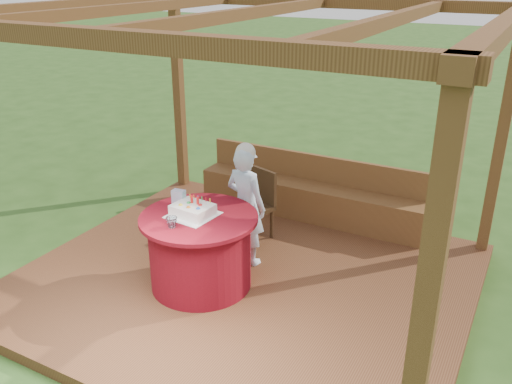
# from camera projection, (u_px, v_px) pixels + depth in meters

# --- Properties ---
(ground) EXTENTS (60.00, 60.00, 0.00)m
(ground) POSITION_uv_depth(u_px,v_px,m) (245.00, 286.00, 5.80)
(ground) COLOR #274C19
(ground) RESTS_ON ground
(deck) EXTENTS (4.50, 4.00, 0.12)m
(deck) POSITION_uv_depth(u_px,v_px,m) (245.00, 281.00, 5.78)
(deck) COLOR brown
(deck) RESTS_ON ground
(pergola) EXTENTS (4.50, 4.00, 2.72)m
(pergola) POSITION_uv_depth(u_px,v_px,m) (243.00, 57.00, 4.87)
(pergola) COLOR brown
(pergola) RESTS_ON deck
(bench) EXTENTS (3.00, 0.42, 0.80)m
(bench) POSITION_uv_depth(u_px,v_px,m) (310.00, 197.00, 7.05)
(bench) COLOR brown
(bench) RESTS_ON deck
(table) EXTENTS (1.18, 1.18, 0.78)m
(table) POSITION_uv_depth(u_px,v_px,m) (200.00, 250.00, 5.46)
(table) COLOR maroon
(table) RESTS_ON deck
(chair) EXTENTS (0.49, 0.49, 0.84)m
(chair) POSITION_uv_depth(u_px,v_px,m) (258.00, 202.00, 6.45)
(chair) COLOR #352110
(chair) RESTS_ON deck
(elderly_woman) EXTENTS (0.53, 0.39, 1.37)m
(elderly_woman) POSITION_uv_depth(u_px,v_px,m) (246.00, 204.00, 5.80)
(elderly_woman) COLOR #A1CBF0
(elderly_woman) RESTS_ON deck
(birthday_cake) EXTENTS (0.47, 0.47, 0.19)m
(birthday_cake) POSITION_uv_depth(u_px,v_px,m) (193.00, 210.00, 5.31)
(birthday_cake) COLOR white
(birthday_cake) RESTS_ON table
(gift_bag) EXTENTS (0.14, 0.10, 0.18)m
(gift_bag) POSITION_uv_depth(u_px,v_px,m) (179.00, 199.00, 5.49)
(gift_bag) COLOR #C27DB1
(gift_bag) RESTS_ON table
(drinking_glass) EXTENTS (0.14, 0.14, 0.10)m
(drinking_glass) POSITION_uv_depth(u_px,v_px,m) (172.00, 222.00, 5.07)
(drinking_glass) COLOR white
(drinking_glass) RESTS_ON table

